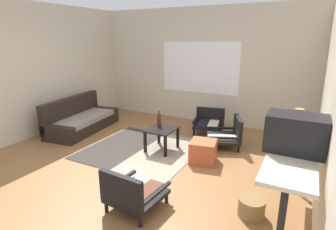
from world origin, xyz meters
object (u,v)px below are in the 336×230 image
Objects in this scene: crt_television at (295,133)px; armchair_corner at (227,134)px; armchair_by_window at (209,122)px; glass_bottle at (159,120)px; console_shelf at (293,156)px; armchair_striped_foreground at (132,193)px; coffee_table at (162,133)px; clay_vase at (297,127)px; wicker_basket at (251,207)px; couch at (81,120)px; ottoman_orange at (203,151)px.

armchair_corner is at bearing 121.50° from crt_television.
glass_bottle is (-0.57, -1.19, 0.29)m from armchair_by_window.
armchair_corner is at bearing 122.90° from console_shelf.
armchair_striped_foreground is 2.28× the size of glass_bottle.
clay_vase is at bearing -20.99° from coffee_table.
wicker_basket is (-0.35, -0.33, -0.94)m from clay_vase.
armchair_corner is 2.42m from crt_television.
console_shelf reaches higher than armchair_corner.
crt_television is 1.91× the size of glass_bottle.
couch is at bearing 163.78° from console_shelf.
armchair_striped_foreground is (0.13, -3.05, -0.01)m from armchair_by_window.
couch reaches higher than glass_bottle.
armchair_striped_foreground reaches higher than armchair_by_window.
crt_television is (2.20, -1.22, 0.77)m from coffee_table.
clay_vase is at bearing 89.51° from crt_television.
ottoman_orange is at bearing 143.17° from console_shelf.
clay_vase reaches higher than wicker_basket.
ottoman_orange is (0.84, -0.10, -0.15)m from coffee_table.
armchair_by_window is 1.10× the size of armchair_striped_foreground.
armchair_by_window is 0.82m from armchair_corner.
glass_bottle is at bearing 150.23° from crt_television.
glass_bottle reaches higher than armchair_by_window.
ottoman_orange is 1.34× the size of wicker_basket.
armchair_striped_foreground is 2.16× the size of wicker_basket.
armchair_by_window is at bearing 124.90° from crt_television.
armchair_by_window is at bearing 92.48° from armchair_striped_foreground.
wicker_basket is (0.84, -1.90, -0.15)m from armchair_corner.
glass_bottle is 2.40m from wicker_basket.
glass_bottle reaches higher than ottoman_orange.
couch is 3.37× the size of crt_television.
armchair_by_window is 2.89m from clay_vase.
glass_bottle is (-2.33, 1.23, -0.28)m from console_shelf.
armchair_by_window is 1.31× the size of crt_television.
glass_bottle reaches higher than wicker_basket.
coffee_table is 0.86m from ottoman_orange.
couch is 3.02m from ottoman_orange.
crt_television reaches higher than wicker_basket.
armchair_striped_foreground is 1.19× the size of crt_television.
ottoman_orange is (0.26, 1.65, -0.06)m from armchair_striped_foreground.
ottoman_orange is at bearing -12.34° from glass_bottle.
wicker_basket is at bearing -32.50° from coffee_table.
crt_television is at bearing -58.50° from armchair_corner.
couch reaches higher than wicker_basket.
couch is 2.58× the size of armchair_by_window.
couch is 3.34m from armchair_striped_foreground.
armchair_corner is 0.44× the size of console_shelf.
couch is at bearing 161.69° from wicker_basket.
crt_television is (1.18, -1.93, 0.84)m from armchair_corner.
clay_vase is (1.19, -1.56, 0.79)m from armchair_corner.
console_shelf is 0.36m from clay_vase.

